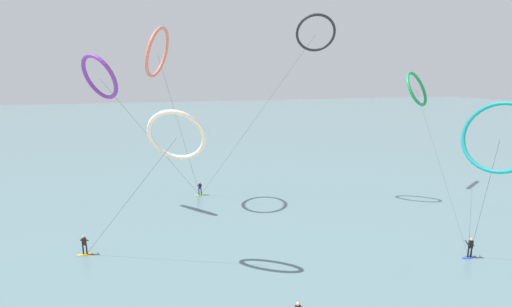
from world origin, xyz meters
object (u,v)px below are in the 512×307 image
(kite_ivory, at_px, (177,136))
(kite_teal, at_px, (500,137))
(kite_charcoal, at_px, (316,33))
(surfer_lime, at_px, (200,189))
(surfer_amber, at_px, (85,246))
(surfer_cobalt, at_px, (470,249))
(kite_coral, at_px, (157,52))
(kite_emerald, at_px, (417,89))
(kite_violet, at_px, (100,77))

(kite_ivory, height_order, kite_teal, kite_teal)
(kite_charcoal, relative_size, kite_teal, 1.65)
(kite_ivory, bearing_deg, surfer_lime, -80.23)
(surfer_amber, bearing_deg, surfer_cobalt, -7.99)
(surfer_lime, bearing_deg, kite_coral, -147.55)
(surfer_lime, height_order, kite_coral, kite_coral)
(surfer_cobalt, distance_m, kite_charcoal, 26.13)
(kite_coral, bearing_deg, kite_ivory, 23.95)
(kite_emerald, xyz_separation_m, kite_coral, (-32.28, 1.71, 4.13))
(surfer_lime, xyz_separation_m, kite_emerald, (27.99, -3.55, 12.16))
(surfer_cobalt, xyz_separation_m, surfer_lime, (-18.84, 22.32, 0.00))
(surfer_cobalt, bearing_deg, kite_coral, -34.43)
(surfer_amber, height_order, kite_coral, kite_coral)
(surfer_cobalt, xyz_separation_m, kite_emerald, (9.15, 18.77, 12.16))
(kite_ivory, bearing_deg, kite_teal, -172.83)
(kite_emerald, bearing_deg, kite_violet, 147.94)
(kite_ivory, xyz_separation_m, kite_coral, (-0.51, 14.90, 6.75))
(kite_violet, bearing_deg, surfer_cobalt, -164.37)
(surfer_lime, distance_m, kite_ivory, 19.64)
(surfer_lime, bearing_deg, kite_ivory, -93.52)
(surfer_amber, height_order, kite_teal, kite_teal)
(kite_charcoal, bearing_deg, kite_teal, 128.89)
(surfer_cobalt, distance_m, kite_coral, 34.93)
(kite_charcoal, distance_m, kite_emerald, 16.55)
(kite_violet, height_order, kite_teal, kite_violet)
(surfer_amber, xyz_separation_m, kite_violet, (1.14, 10.67, 13.71))
(surfer_cobalt, relative_size, kite_coral, 0.09)
(surfer_lime, relative_size, kite_emerald, 0.08)
(surfer_amber, bearing_deg, kite_emerald, 22.74)
(surfer_amber, distance_m, kite_charcoal, 31.38)
(surfer_amber, height_order, surfer_lime, same)
(surfer_amber, bearing_deg, surfer_lime, 57.87)
(kite_teal, bearing_deg, surfer_cobalt, -164.85)
(kite_emerald, bearing_deg, kite_teal, -143.56)
(surfer_cobalt, relative_size, surfer_lime, 1.00)
(surfer_cobalt, relative_size, kite_ivory, 0.14)
(surfer_amber, xyz_separation_m, kite_teal, (30.79, -10.34, 9.33))
(kite_violet, xyz_separation_m, kite_charcoal, (22.97, -2.76, 4.75))
(kite_ivory, xyz_separation_m, kite_teal, (23.20, -6.36, -0.21))
(surfer_amber, relative_size, kite_charcoal, 0.08)
(kite_charcoal, relative_size, kite_coral, 1.07)
(surfer_cobalt, bearing_deg, surfer_amber, -10.46)
(kite_charcoal, bearing_deg, kite_coral, 8.75)
(kite_charcoal, distance_m, kite_coral, 17.43)
(surfer_lime, height_order, kite_emerald, kite_emerald)
(surfer_amber, xyz_separation_m, surfer_lime, (11.37, 12.77, 0.00))
(surfer_amber, height_order, kite_emerald, kite_emerald)
(kite_emerald, bearing_deg, surfer_lime, 142.89)
(kite_ivory, bearing_deg, surfer_amber, -5.12)
(surfer_amber, xyz_separation_m, kite_charcoal, (24.11, 7.91, 18.46))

